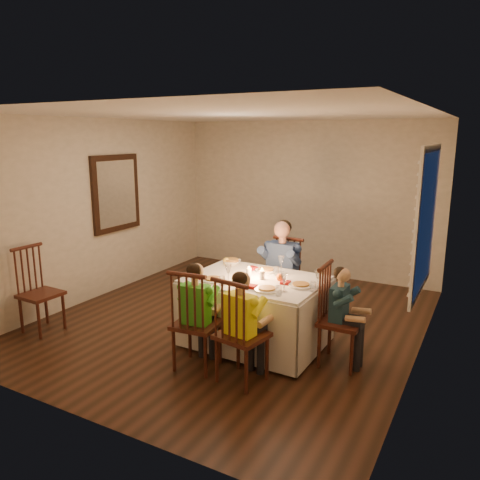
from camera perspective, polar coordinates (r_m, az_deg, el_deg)
The scene contains 26 objects.
ground at distance 6.19m, azimuth -0.70°, elevation -9.75°, with size 5.00×5.00×0.00m, color black.
wall_left at distance 7.18m, azimuth -16.61°, elevation 3.66°, with size 0.02×5.00×2.60m, color beige.
wall_right at distance 5.12m, azimuth 21.75°, elevation -0.21°, with size 0.02×5.00×2.60m, color beige.
wall_back at distance 8.06m, azimuth 8.06°, elevation 5.00°, with size 4.50×0.02×2.60m, color beige.
ceiling at distance 5.72m, azimuth -0.78°, elevation 15.07°, with size 5.00×5.00×0.00m, color white.
dining_table at distance 5.34m, azimuth 1.89°, elevation -7.00°, with size 1.54×1.13×0.76m.
chair_adult at distance 6.22m, azimuth 4.94°, elevation -9.68°, with size 0.44×0.42×1.08m, color #3B1810, non-canonical shape.
chair_near_left at distance 5.07m, azimuth -5.17°, elevation -15.14°, with size 0.44×0.42×1.08m, color #3B1810, non-canonical shape.
chair_near_right at distance 4.81m, azimuth 0.23°, elevation -16.74°, with size 0.44×0.42×1.08m, color #3B1810, non-canonical shape.
chair_end at distance 5.22m, azimuth 11.97°, elevation -14.55°, with size 0.44×0.42×1.08m, color #3B1810, non-canonical shape.
chair_extra at distance 6.36m, azimuth -22.74°, elevation -10.14°, with size 0.44×0.42×1.06m, color #3B1810, non-canonical shape.
adult at distance 6.22m, azimuth 4.94°, elevation -9.68°, with size 0.50×0.46×1.32m, color navy, non-canonical shape.
child_green at distance 5.07m, azimuth -5.17°, elevation -15.14°, with size 0.39×0.36×1.13m, color green, non-canonical shape.
child_yellow at distance 4.81m, azimuth 0.23°, elevation -16.74°, with size 0.39×0.35×1.12m, color #FBFB1B, non-canonical shape.
child_teal at distance 5.22m, azimuth 11.97°, elevation -14.55°, with size 0.35×0.32×1.06m, color #1B3845, non-canonical shape.
setting_adult at distance 5.53m, azimuth 3.20°, elevation -3.74°, with size 0.26×0.26×0.02m, color white.
setting_green at distance 5.19m, azimuth -3.33°, elevation -4.87°, with size 0.26×0.26×0.02m, color white.
setting_yellow at distance 4.87m, azimuth 3.30°, elevation -6.06°, with size 0.26×0.26×0.02m, color white.
setting_teal at distance 5.03m, azimuth 7.42°, elevation -5.53°, with size 0.26×0.26×0.02m, color white.
candle_left at distance 5.29m, azimuth 1.08°, elevation -4.02°, with size 0.06×0.06×0.10m, color white.
candle_right at distance 5.22m, azimuth 2.71°, elevation -4.29°, with size 0.06×0.06×0.10m, color white.
squash at distance 5.80m, azimuth -1.69°, elevation -2.59°, with size 0.09×0.09×0.09m, color gold.
orange_fruit at distance 5.19m, azimuth 4.86°, elevation -4.54°, with size 0.08×0.08×0.08m, color orange.
serving_bowl at distance 5.81m, azimuth -1.01°, elevation -2.74°, with size 0.22×0.22×0.05m, color white.
wall_mirror at distance 7.34m, azimuth -14.87°, elevation 5.53°, with size 0.06×0.95×1.15m.
window_blinds at distance 5.19m, azimuth 21.60°, elevation 2.22°, with size 0.07×1.34×1.54m.
Camera 1 is at (2.81, -4.98, 2.37)m, focal length 35.00 mm.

